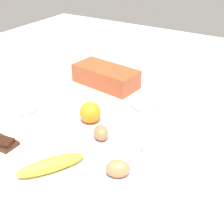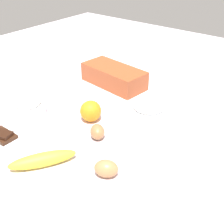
{
  "view_description": "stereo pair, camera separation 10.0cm",
  "coord_description": "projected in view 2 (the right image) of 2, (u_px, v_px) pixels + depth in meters",
  "views": [
    {
      "loc": [
        0.44,
        -0.73,
        0.56
      ],
      "look_at": [
        0.0,
        0.0,
        0.04
      ],
      "focal_mm": 46.86,
      "sensor_mm": 36.0,
      "label": 1
    },
    {
      "loc": [
        0.53,
        -0.67,
        0.56
      ],
      "look_at": [
        0.0,
        0.0,
        0.04
      ],
      "focal_mm": 46.86,
      "sensor_mm": 36.0,
      "label": 2
    }
  ],
  "objects": [
    {
      "name": "ground_plane",
      "position": [
        112.0,
        124.0,
        1.02
      ],
      "size": [
        2.4,
        2.4,
        0.02
      ],
      "primitive_type": "cube",
      "color": "silver"
    },
    {
      "name": "loaf_pan",
      "position": [
        114.0,
        76.0,
        1.25
      ],
      "size": [
        0.29,
        0.16,
        0.08
      ],
      "rotation": [
        0.0,
        0.0,
        -0.12
      ],
      "color": "#9E4723",
      "rests_on": "ground_plane"
    },
    {
      "name": "orange_fruit",
      "position": [
        91.0,
        111.0,
        1.01
      ],
      "size": [
        0.07,
        0.07,
        0.07
      ],
      "primitive_type": "sphere",
      "color": "orange",
      "rests_on": "ground_plane"
    },
    {
      "name": "flour_bowl",
      "position": [
        28.0,
        107.0,
        1.05
      ],
      "size": [
        0.12,
        0.12,
        0.06
      ],
      "color": "white",
      "rests_on": "ground_plane"
    },
    {
      "name": "butter_block",
      "position": [
        154.0,
        149.0,
        0.84
      ],
      "size": [
        0.09,
        0.07,
        0.06
      ],
      "primitive_type": "cube",
      "rotation": [
        0.0,
        0.0,
        0.07
      ],
      "color": "#F4EDB2",
      "rests_on": "ground_plane"
    },
    {
      "name": "banana",
      "position": [
        43.0,
        160.0,
        0.82
      ],
      "size": [
        0.14,
        0.18,
        0.04
      ],
      "primitive_type": "ellipsoid",
      "rotation": [
        0.0,
        0.0,
        1.0
      ],
      "color": "yellow",
      "rests_on": "ground_plane"
    },
    {
      "name": "egg_near_butter",
      "position": [
        106.0,
        168.0,
        0.78
      ],
      "size": [
        0.08,
        0.07,
        0.05
      ],
      "primitive_type": "ellipsoid",
      "rotation": [
        0.0,
        1.57,
        0.51
      ],
      "color": "#B47A4A",
      "rests_on": "ground_plane"
    },
    {
      "name": "sugar_bowl",
      "position": [
        149.0,
        109.0,
        1.04
      ],
      "size": [
        0.14,
        0.14,
        0.07
      ],
      "color": "white",
      "rests_on": "ground_plane"
    },
    {
      "name": "chocolate_plate",
      "position": [
        2.0,
        137.0,
        0.92
      ],
      "size": [
        0.13,
        0.13,
        0.03
      ],
      "color": "white",
      "rests_on": "ground_plane"
    },
    {
      "name": "egg_beside_bowl",
      "position": [
        97.0,
        132.0,
        0.93
      ],
      "size": [
        0.08,
        0.07,
        0.05
      ],
      "primitive_type": "ellipsoid",
      "rotation": [
        0.0,
        1.57,
        5.54
      ],
      "color": "#A36D42",
      "rests_on": "ground_plane"
    }
  ]
}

